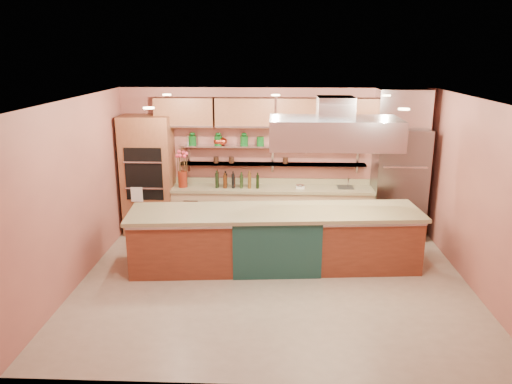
{
  "coord_description": "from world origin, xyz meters",
  "views": [
    {
      "loc": [
        0.02,
        -7.1,
        3.46
      ],
      "look_at": [
        -0.31,
        1.0,
        1.17
      ],
      "focal_mm": 35.0,
      "sensor_mm": 36.0,
      "label": 1
    }
  ],
  "objects_px": {
    "copper_kettle": "(222,141)",
    "island": "(275,239)",
    "refrigerator": "(399,183)",
    "green_canister": "(260,141)",
    "kitchen_scale": "(300,186)",
    "flower_vase": "(183,179)"
  },
  "relations": [
    {
      "from": "copper_kettle",
      "to": "refrigerator",
      "type": "bearing_deg",
      "value": -3.9
    },
    {
      "from": "kitchen_scale",
      "to": "green_canister",
      "type": "relative_size",
      "value": 0.95
    },
    {
      "from": "refrigerator",
      "to": "kitchen_scale",
      "type": "bearing_deg",
      "value": 179.69
    },
    {
      "from": "green_canister",
      "to": "flower_vase",
      "type": "bearing_deg",
      "value": -171.61
    },
    {
      "from": "green_canister",
      "to": "refrigerator",
      "type": "bearing_deg",
      "value": -4.99
    },
    {
      "from": "kitchen_scale",
      "to": "refrigerator",
      "type": "bearing_deg",
      "value": -25.04
    },
    {
      "from": "island",
      "to": "flower_vase",
      "type": "bearing_deg",
      "value": 134.57
    },
    {
      "from": "copper_kettle",
      "to": "island",
      "type": "bearing_deg",
      "value": -59.47
    },
    {
      "from": "refrigerator",
      "to": "green_canister",
      "type": "xyz_separation_m",
      "value": [
        -2.64,
        0.23,
        0.75
      ]
    },
    {
      "from": "island",
      "to": "flower_vase",
      "type": "height_order",
      "value": "flower_vase"
    },
    {
      "from": "kitchen_scale",
      "to": "copper_kettle",
      "type": "relative_size",
      "value": 0.84
    },
    {
      "from": "refrigerator",
      "to": "flower_vase",
      "type": "distance_m",
      "value": 4.13
    },
    {
      "from": "refrigerator",
      "to": "green_canister",
      "type": "distance_m",
      "value": 2.75
    },
    {
      "from": "flower_vase",
      "to": "copper_kettle",
      "type": "height_order",
      "value": "copper_kettle"
    },
    {
      "from": "flower_vase",
      "to": "kitchen_scale",
      "type": "height_order",
      "value": "flower_vase"
    },
    {
      "from": "refrigerator",
      "to": "island",
      "type": "height_order",
      "value": "refrigerator"
    },
    {
      "from": "refrigerator",
      "to": "flower_vase",
      "type": "xyz_separation_m",
      "value": [
        -4.13,
        0.01,
        0.04
      ]
    },
    {
      "from": "copper_kettle",
      "to": "flower_vase",
      "type": "bearing_deg",
      "value": -163.74
    },
    {
      "from": "refrigerator",
      "to": "copper_kettle",
      "type": "relative_size",
      "value": 11.06
    },
    {
      "from": "green_canister",
      "to": "copper_kettle",
      "type": "bearing_deg",
      "value": 180.0
    },
    {
      "from": "refrigerator",
      "to": "kitchen_scale",
      "type": "height_order",
      "value": "refrigerator"
    },
    {
      "from": "refrigerator",
      "to": "green_canister",
      "type": "height_order",
      "value": "refrigerator"
    }
  ]
}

